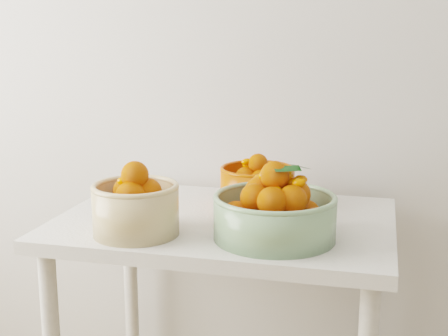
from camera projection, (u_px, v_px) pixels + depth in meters
The scene contains 4 objects.
table at pixel (225, 248), 1.91m from camera, with size 1.00×0.70×0.75m.
bowl_cream at pixel (136, 206), 1.72m from camera, with size 0.27×0.27×0.21m.
bowl_green at pixel (275, 212), 1.68m from camera, with size 0.41×0.41×0.21m.
bowl_orange at pixel (257, 186), 2.00m from camera, with size 0.29×0.29×0.17m.
Camera 1 is at (0.26, -0.15, 1.30)m, focal length 50.00 mm.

